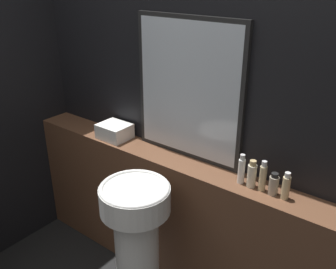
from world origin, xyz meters
The scene contains 10 objects.
wall_back centered at (0.00, 1.40, 1.25)m, with size 8.00×0.06×2.50m.
vanity_counter centered at (0.00, 1.26, 0.46)m, with size 2.29×0.22×0.91m.
pedestal_sink centered at (0.05, 0.86, 0.54)m, with size 0.38×0.38×0.93m.
mirror centered at (0.05, 1.35, 1.33)m, with size 0.72×0.03×0.83m.
towel_stack centered at (-0.49, 1.26, 0.96)m, with size 0.20×0.18×0.10m.
shampoo_bottle centered at (0.46, 1.26, 0.99)m, with size 0.04×0.04×0.17m.
conditioner_bottle centered at (0.52, 1.26, 0.98)m, with size 0.05×0.05×0.15m.
lotion_bottle centered at (0.58, 1.26, 0.99)m, with size 0.04×0.04×0.17m.
body_wash_bottle centered at (0.65, 1.26, 0.97)m, with size 0.05×0.05×0.12m.
hand_soap_bottle centered at (0.71, 1.26, 0.98)m, with size 0.04×0.04×0.15m.
Camera 1 is at (1.21, -0.35, 1.97)m, focal length 40.00 mm.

